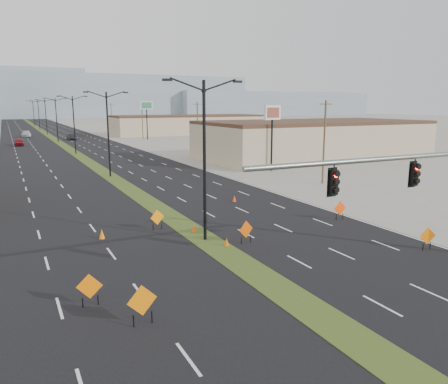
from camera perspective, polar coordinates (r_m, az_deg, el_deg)
name	(u,v)px	position (r m, az deg, el deg)	size (l,w,h in m)	color
ground	(327,321)	(18.74, 13.30, -16.12)	(600.00, 600.00, 0.00)	gray
road_surface	(56,141)	(113.46, -21.05, 6.28)	(25.00, 400.00, 0.02)	black
median_strip	(56,141)	(113.46, -21.05, 6.28)	(2.00, 400.00, 0.04)	#394F1C
building_se_near	(312,141)	(73.28, 11.47, 6.59)	(36.00, 18.00, 5.50)	#C0AD89
building_se_far	(187,125)	(132.15, -4.82, 8.69)	(44.00, 16.00, 5.00)	#C0AD89
mesa_center	(85,96)	(316.77, -17.65, 11.82)	(220.00, 50.00, 28.00)	gray
mesa_east	(269,104)	(357.80, 5.85, 11.37)	(160.00, 50.00, 18.00)	gray
signal_mast	(439,180)	(24.63, 26.29, 1.39)	(16.30, 0.60, 8.00)	slate
streetlight_0	(204,156)	(27.10, -2.58, 4.70)	(5.15, 0.24, 10.02)	black
streetlight_1	(108,132)	(53.82, -14.90, 7.64)	(5.15, 0.24, 10.02)	black
streetlight_2	(74,123)	(81.40, -19.01, 8.54)	(5.15, 0.24, 10.02)	black
streetlight_3	(56,118)	(109.20, -21.04, 8.97)	(5.15, 0.24, 10.02)	black
streetlight_4	(46,116)	(137.08, -22.24, 9.22)	(5.15, 0.24, 10.02)	black
streetlight_5	(39,114)	(165.00, -23.04, 9.38)	(5.15, 0.24, 10.02)	black
streetlight_6	(34,113)	(192.94, -23.61, 9.49)	(5.15, 0.24, 10.02)	black
utility_pole_0	(324,141)	(48.84, 12.95, 6.51)	(1.60, 0.20, 9.00)	#4C3823
utility_pole_1	(197,127)	(79.01, -3.49, 8.52)	(1.60, 0.20, 9.00)	#4C3823
utility_pole_2	(142,120)	(112.03, -10.62, 9.18)	(1.60, 0.20, 9.00)	#4C3823
utility_pole_3	(112,117)	(145.97, -14.48, 9.48)	(1.60, 0.20, 9.00)	#4C3823
car_left	(19,142)	(102.47, -25.23, 5.92)	(1.78, 4.42, 1.51)	maroon
car_mid	(72,137)	(114.57, -19.30, 6.82)	(1.59, 4.56, 1.50)	black
car_far	(26,134)	(129.11, -24.42, 6.92)	(2.29, 5.62, 1.63)	#B4B8BF
construction_sign_0	(90,288)	(19.96, -17.16, -11.84)	(1.08, 0.30, 1.47)	orange
construction_sign_1	(142,302)	(17.85, -10.64, -13.92)	(1.26, 0.24, 1.69)	orange
construction_sign_2	(157,218)	(30.62, -8.72, -3.39)	(1.05, 0.30, 1.43)	orange
construction_sign_3	(246,230)	(27.32, 2.90, -5.01)	(1.08, 0.31, 1.47)	#DA4C04
construction_sign_4	(427,237)	(28.80, 25.04, -5.32)	(1.03, 0.31, 1.41)	#E36504
construction_sign_5	(340,209)	(33.98, 14.91, -2.16)	(1.08, 0.08, 1.43)	#FF3E05
cone_0	(227,242)	(26.93, 0.34, -6.56)	(0.32, 0.32, 0.54)	#D85704
cone_1	(194,228)	(29.84, -3.91, -4.75)	(0.35, 0.35, 0.58)	#F44205
cone_2	(234,199)	(39.06, 1.36, -0.87)	(0.34, 0.34, 0.57)	#FE3905
cone_3	(102,234)	(29.45, -15.66, -5.31)	(0.38, 0.38, 0.64)	orange
pole_sign_east_near	(272,118)	(57.21, 6.33, 9.57)	(2.76, 1.01, 8.46)	black
pole_sign_east_far	(147,108)	(110.80, -10.09, 10.72)	(3.04, 1.21, 9.40)	black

